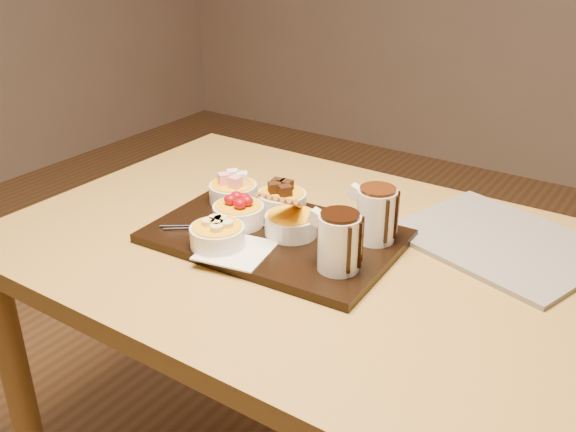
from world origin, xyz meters
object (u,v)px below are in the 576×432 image
Objects in this scene: serving_board at (275,236)px; newspaper at (500,241)px; dining_table at (316,290)px; bowl_strawberries at (239,215)px; pitcher_milk_chocolate at (376,216)px; pitcher_dark_chocolate at (339,243)px.

newspaper is at bearing 29.45° from serving_board.
bowl_strawberries reaches higher than dining_table.
dining_table is 0.20m from pitcher_milk_chocolate.
dining_table is at bearing 135.67° from pitcher_dark_chocolate.
serving_board is at bearing 6.65° from bowl_strawberries.
pitcher_milk_chocolate is at bearing 85.60° from pitcher_dark_chocolate.
pitcher_milk_chocolate reaches higher than bowl_strawberries.
dining_table is 0.14m from serving_board.
newspaper is (0.19, 0.15, -0.06)m from pitcher_milk_chocolate.
pitcher_dark_chocolate is at bearing -9.58° from bowl_strawberries.
pitcher_milk_chocolate is 0.27× the size of newspaper.
bowl_strawberries is at bearing -176.42° from serving_board.
bowl_strawberries is 0.27m from pitcher_milk_chocolate.
serving_board is 4.60× the size of bowl_strawberries.
serving_board is 1.28× the size of newspaper.
bowl_strawberries reaches higher than newspaper.
bowl_strawberries is 0.50m from newspaper.
dining_table is at bearing -154.98° from pitcher_milk_chocolate.
pitcher_dark_chocolate reaches higher than newspaper.
bowl_strawberries is 1.02× the size of pitcher_dark_chocolate.
serving_board is at bearing -159.32° from dining_table.
dining_table is 12.19× the size of pitcher_dark_chocolate.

